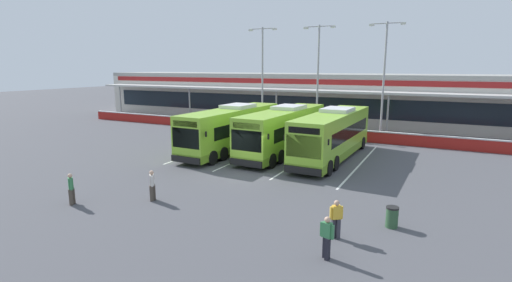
{
  "coord_description": "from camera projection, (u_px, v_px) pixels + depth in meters",
  "views": [
    {
      "loc": [
        11.42,
        -20.82,
        6.86
      ],
      "look_at": [
        -0.61,
        3.0,
        1.6
      ],
      "focal_mm": 26.43,
      "sensor_mm": 36.0,
      "label": 1
    }
  ],
  "objects": [
    {
      "name": "bay_stripe_west",
      "position": [
        256.0,
        152.0,
        30.79
      ],
      "size": [
        0.14,
        13.0,
        0.01
      ],
      "primitive_type": "cube",
      "color": "silver",
      "rests_on": "ground"
    },
    {
      "name": "pedestrian_in_dark_coat",
      "position": [
        152.0,
        184.0,
        19.52
      ],
      "size": [
        0.43,
        0.46,
        1.62
      ],
      "color": "#4C4238",
      "rests_on": "ground"
    },
    {
      "name": "coach_bus_leftmost",
      "position": [
        232.0,
        130.0,
        31.06
      ],
      "size": [
        3.17,
        12.22,
        3.78
      ],
      "color": "#8CC633",
      "rests_on": "ground"
    },
    {
      "name": "lamp_post_east",
      "position": [
        384.0,
        73.0,
        35.79
      ],
      "size": [
        3.24,
        0.28,
        11.0
      ],
      "color": "#9E9EA3",
      "rests_on": "ground"
    },
    {
      "name": "bay_stripe_far_west",
      "position": [
        213.0,
        147.0,
        32.65
      ],
      "size": [
        0.14,
        13.0,
        0.01
      ],
      "primitive_type": "cube",
      "color": "silver",
      "rests_on": "ground"
    },
    {
      "name": "pedestrian_child",
      "position": [
        336.0,
        218.0,
        15.19
      ],
      "size": [
        0.49,
        0.39,
        1.62
      ],
      "color": "#33333D",
      "rests_on": "ground"
    },
    {
      "name": "terminal_building",
      "position": [
        345.0,
        98.0,
        47.59
      ],
      "size": [
        70.0,
        13.0,
        6.0
      ],
      "color": "beige",
      "rests_on": "ground"
    },
    {
      "name": "bay_stripe_centre",
      "position": [
        360.0,
        164.0,
        27.08
      ],
      "size": [
        0.14,
        13.0,
        0.01
      ],
      "primitive_type": "cube",
      "color": "silver",
      "rests_on": "ground"
    },
    {
      "name": "lamp_post_west",
      "position": [
        262.0,
        72.0,
        40.76
      ],
      "size": [
        3.24,
        0.28,
        11.0
      ],
      "color": "#9E9EA3",
      "rests_on": "ground"
    },
    {
      "name": "lamp_post_centre",
      "position": [
        318.0,
        73.0,
        38.54
      ],
      "size": [
        3.24,
        0.28,
        11.0
      ],
      "color": "#9E9EA3",
      "rests_on": "ground"
    },
    {
      "name": "red_barrier_wall",
      "position": [
        314.0,
        132.0,
        37.2
      ],
      "size": [
        60.0,
        0.4,
        1.1
      ],
      "color": "maroon",
      "rests_on": "ground"
    },
    {
      "name": "coach_bus_left_centre",
      "position": [
        284.0,
        131.0,
        30.18
      ],
      "size": [
        3.17,
        12.22,
        3.78
      ],
      "color": "#8CC633",
      "rests_on": "ground"
    },
    {
      "name": "pedestrian_with_handbag",
      "position": [
        71.0,
        188.0,
        18.98
      ],
      "size": [
        0.61,
        0.53,
        1.62
      ],
      "color": "#4C4238",
      "rests_on": "ground"
    },
    {
      "name": "litter_bin",
      "position": [
        392.0,
        217.0,
        16.32
      ],
      "size": [
        0.54,
        0.54,
        0.93
      ],
      "color": "#2D5133",
      "rests_on": "ground"
    },
    {
      "name": "ground_plane",
      "position": [
        244.0,
        174.0,
        24.61
      ],
      "size": [
        200.0,
        200.0,
        0.0
      ],
      "primitive_type": "plane",
      "color": "#4C4C51"
    },
    {
      "name": "pedestrian_near_bin",
      "position": [
        327.0,
        236.0,
        13.54
      ],
      "size": [
        0.54,
        0.36,
        1.62
      ],
      "color": "black",
      "rests_on": "ground"
    },
    {
      "name": "coach_bus_centre",
      "position": [
        333.0,
        135.0,
        28.35
      ],
      "size": [
        3.17,
        12.22,
        3.78
      ],
      "color": "#8CC633",
      "rests_on": "ground"
    },
    {
      "name": "bay_stripe_mid_west",
      "position": [
        305.0,
        158.0,
        28.93
      ],
      "size": [
        0.14,
        13.0,
        0.01
      ],
      "primitive_type": "cube",
      "color": "silver",
      "rests_on": "ground"
    }
  ]
}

